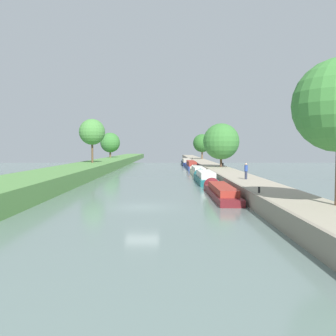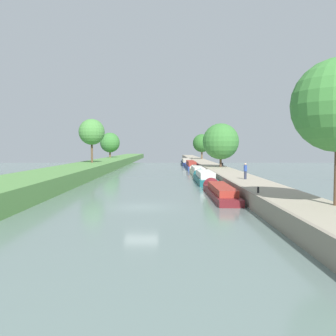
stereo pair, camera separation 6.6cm
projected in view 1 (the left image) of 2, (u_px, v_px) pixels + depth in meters
The scene contains 16 objects.
ground_plane at pixel (142, 207), 28.26m from camera, with size 160.00×160.00×0.00m, color slate.
right_towpath at pixel (277, 199), 28.24m from camera, with size 3.84×260.00×1.18m.
stone_quay at pixel (250, 199), 28.23m from camera, with size 0.25×260.00×1.23m.
narrowboat_maroon at pixel (220, 191), 34.68m from camera, with size 1.87×13.42×1.78m.
narrowboat_teal at pixel (204, 177), 48.81m from camera, with size 2.10×12.56×2.11m.
narrowboat_cream at pixel (197, 171), 62.56m from camera, with size 1.95×14.12×1.88m.
narrowboat_blue at pixel (190, 165), 79.25m from camera, with size 1.82×16.25×2.12m.
narrowboat_navy at pixel (186, 162), 95.39m from camera, with size 2.14×14.59×2.26m.
tree_rightbank_midnear at pixel (221, 141), 62.11m from camera, with size 5.92×5.92×7.17m.
tree_rightbank_midfar at pixel (202, 143), 105.06m from camera, with size 5.03×5.03×6.88m.
tree_leftbank_downstream at pixel (92, 132), 67.91m from camera, with size 4.64×4.64×7.84m.
tree_leftbank_upstream at pixel (110, 143), 102.80m from camera, with size 5.36×5.36×6.70m.
person_walking at pixel (246, 171), 38.80m from camera, with size 0.34×0.34×1.66m.
mooring_bollard_near at pixel (259, 190), 27.23m from camera, with size 0.16×0.16×0.45m.
mooring_bollard_far at pixel (192, 158), 101.82m from camera, with size 0.16×0.16×0.45m.
park_bench at pixel (221, 164), 67.65m from camera, with size 0.44×1.50×0.47m.
Camera 1 is at (1.93, -28.06, 4.48)m, focal length 40.57 mm.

